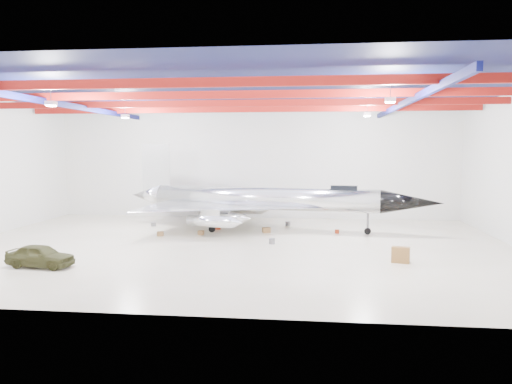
# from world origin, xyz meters

# --- Properties ---
(floor) EXTENTS (40.00, 40.00, 0.00)m
(floor) POSITION_xyz_m (0.00, 0.00, 0.00)
(floor) COLOR beige
(floor) RESTS_ON ground
(wall_back) EXTENTS (40.00, 0.00, 40.00)m
(wall_back) POSITION_xyz_m (0.00, 15.00, 5.50)
(wall_back) COLOR silver
(wall_back) RESTS_ON floor
(ceiling) EXTENTS (40.00, 40.00, 0.00)m
(ceiling) POSITION_xyz_m (0.00, 0.00, 11.00)
(ceiling) COLOR #0A0F38
(ceiling) RESTS_ON wall_back
(ceiling_structure) EXTENTS (39.50, 29.50, 1.08)m
(ceiling_structure) POSITION_xyz_m (0.00, 0.00, 10.32)
(ceiling_structure) COLOR maroon
(ceiling_structure) RESTS_ON ceiling
(jet_aircraft) EXTENTS (27.06, 17.74, 7.40)m
(jet_aircraft) POSITION_xyz_m (1.58, 7.45, 2.43)
(jet_aircraft) COLOR silver
(jet_aircraft) RESTS_ON floor
(jeep) EXTENTS (4.13, 1.99, 1.36)m
(jeep) POSITION_xyz_m (-10.19, -7.51, 0.68)
(jeep) COLOR #3B3B1D
(jeep) RESTS_ON floor
(desk) EXTENTS (1.17, 0.78, 0.99)m
(desk) POSITION_xyz_m (11.14, -3.99, 0.49)
(desk) COLOR brown
(desk) RESTS_ON floor
(crate_ply) EXTENTS (0.55, 0.47, 0.35)m
(crate_ply) POSITION_xyz_m (-6.34, 3.51, 0.17)
(crate_ply) COLOR olive
(crate_ply) RESTS_ON floor
(toolbox_red) EXTENTS (0.53, 0.49, 0.30)m
(toolbox_red) POSITION_xyz_m (-2.38, 7.17, 0.15)
(toolbox_red) COLOR maroon
(toolbox_red) RESTS_ON floor
(engine_drum) EXTENTS (0.59, 0.59, 0.40)m
(engine_drum) POSITION_xyz_m (2.82, 1.15, 0.20)
(engine_drum) COLOR #59595B
(engine_drum) RESTS_ON floor
(parts_bin) EXTENTS (0.76, 0.68, 0.44)m
(parts_bin) POSITION_xyz_m (1.96, 5.97, 0.22)
(parts_bin) COLOR olive
(parts_bin) RESTS_ON floor
(crate_small) EXTENTS (0.53, 0.48, 0.30)m
(crate_small) POSITION_xyz_m (-8.49, 8.32, 0.15)
(crate_small) COLOR #59595B
(crate_small) RESTS_ON floor
(tool_chest) EXTENTS (0.45, 0.45, 0.33)m
(tool_chest) POSITION_xyz_m (7.79, 6.27, 0.16)
(tool_chest) COLOR maroon
(tool_chest) RESTS_ON floor
(oil_barrel) EXTENTS (0.50, 0.40, 0.33)m
(oil_barrel) POSITION_xyz_m (-3.23, 4.42, 0.17)
(oil_barrel) COLOR olive
(oil_barrel) RESTS_ON floor
(spares_box) EXTENTS (0.46, 0.46, 0.41)m
(spares_box) POSITION_xyz_m (3.56, 9.79, 0.20)
(spares_box) COLOR #59595B
(spares_box) RESTS_ON floor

